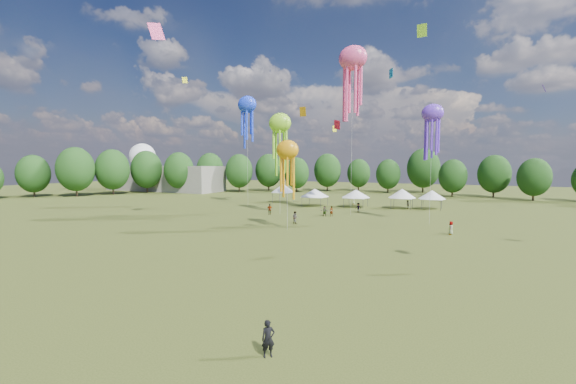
% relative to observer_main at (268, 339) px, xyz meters
% --- Properties ---
extents(ground, '(300.00, 300.00, 0.00)m').
position_rel_observer_main_xyz_m(ground, '(-6.99, 2.36, -0.84)').
color(ground, '#384416').
rests_on(ground, ground).
extents(observer_main, '(0.73, 0.71, 1.69)m').
position_rel_observer_main_xyz_m(observer_main, '(0.00, 0.00, 0.00)').
color(observer_main, black).
rests_on(observer_main, ground).
extents(spectator_near, '(1.09, 0.99, 1.83)m').
position_rel_observer_main_xyz_m(spectator_near, '(-13.76, 33.39, 0.07)').
color(spectator_near, gray).
rests_on(spectator_near, ground).
extents(spectators_far, '(29.40, 28.67, 1.82)m').
position_rel_observer_main_xyz_m(spectators_far, '(-9.18, 47.14, 0.01)').
color(spectators_far, gray).
rests_on(spectators_far, ground).
extents(festival_tents, '(36.31, 10.18, 4.21)m').
position_rel_observer_main_xyz_m(festival_tents, '(-12.35, 57.72, 2.06)').
color(festival_tents, '#47474C').
rests_on(festival_tents, ground).
extents(show_kites, '(39.52, 23.84, 28.04)m').
position_rel_observer_main_xyz_m(show_kites, '(-15.96, 43.59, 17.17)').
color(show_kites, '#96EA26').
rests_on(show_kites, ground).
extents(small_kites, '(75.39, 68.73, 37.91)m').
position_rel_observer_main_xyz_m(small_kites, '(-7.71, 42.79, 29.07)').
color(small_kites, '#96EA26').
rests_on(small_kites, ground).
extents(treeline, '(201.57, 95.24, 13.43)m').
position_rel_observer_main_xyz_m(treeline, '(-10.85, 64.88, 5.70)').
color(treeline, '#38281C').
rests_on(treeline, ground).
extents(hangar, '(40.00, 12.00, 8.00)m').
position_rel_observer_main_xyz_m(hangar, '(-78.99, 74.36, 3.16)').
color(hangar, gray).
rests_on(hangar, ground).
extents(radome, '(9.00, 9.00, 16.00)m').
position_rel_observer_main_xyz_m(radome, '(-94.99, 80.36, 9.14)').
color(radome, white).
rests_on(radome, ground).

